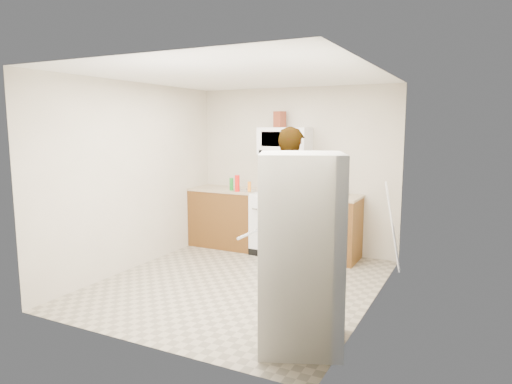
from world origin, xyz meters
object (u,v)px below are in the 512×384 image
Objects in this scene: microwave at (285,141)px; kettle at (338,188)px; fridge at (301,251)px; saucepan at (275,185)px; gas_range at (281,222)px; person at (291,198)px.

kettle is at bearing 5.61° from microwave.
fridge reaches higher than saucepan.
gas_range is 6.68× the size of kettle.
saucepan is (-0.15, -0.01, -0.68)m from microwave.
person reaches higher than gas_range.
gas_range is at bearing -90.00° from microwave.
fridge is at bearing 122.38° from person.
gas_range reaches higher than kettle.
kettle is 0.72× the size of saucepan.
microwave is 0.45× the size of fridge.
gas_range is 1.49× the size of microwave.
person is 2.27m from fridge.
saucepan is (-0.15, 0.11, 0.53)m from gas_range.
microwave is 4.49× the size of kettle.
fridge reaches higher than gas_range.
gas_range is 0.59× the size of person.
fridge is 7.22× the size of saucepan.
saucepan is (-1.49, 2.75, 0.17)m from fridge.
kettle is (0.82, 0.08, -0.68)m from microwave.
person is at bearing -55.60° from gas_range.
person reaches higher than saucepan.
fridge is at bearing -96.07° from kettle.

